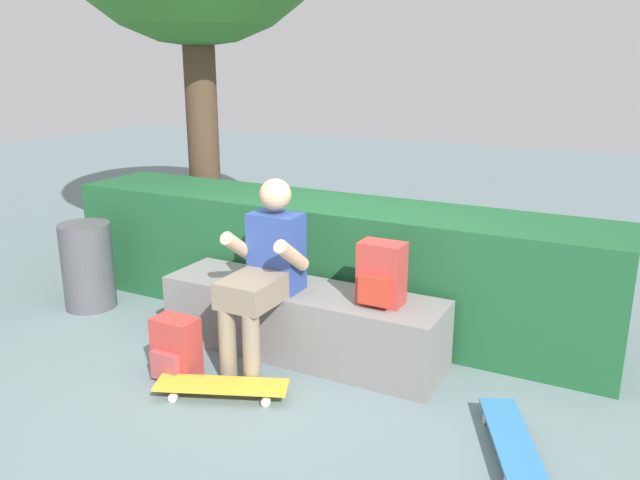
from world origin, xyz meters
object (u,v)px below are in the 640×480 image
bench_main (301,321)px  trash_bin (88,266)px  skateboard_near_person (222,386)px  backpack_on_bench (381,275)px  backpack_on_ground (176,349)px  person_skater (265,267)px  skateboard_beside_bench (512,441)px

bench_main → trash_bin: trash_bin is taller
skateboard_near_person → backpack_on_bench: 1.19m
backpack_on_ground → person_skater: bearing=48.1°
person_skater → bench_main: bearing=57.9°
bench_main → backpack_on_ground: bench_main is taller
person_skater → skateboard_beside_bench: size_ratio=1.51×
backpack_on_bench → bench_main: bearing=179.1°
skateboard_near_person → backpack_on_ground: (-0.41, 0.08, 0.12)m
skateboard_beside_bench → backpack_on_bench: (-0.95, 0.51, 0.60)m
bench_main → skateboard_near_person: bench_main is taller
bench_main → backpack_on_bench: backpack_on_bench is taller
person_skater → trash_bin: 1.85m
person_skater → backpack_on_ground: person_skater is taller
skateboard_beside_bench → backpack_on_bench: bearing=152.0°
skateboard_beside_bench → backpack_on_ground: size_ratio=2.03×
backpack_on_bench → skateboard_near_person: bearing=-134.0°
backpack_on_ground → trash_bin: size_ratio=0.57×
bench_main → skateboard_beside_bench: size_ratio=2.43×
person_skater → skateboard_beside_bench: (1.67, -0.29, -0.60)m
skateboard_near_person → backpack_on_ground: backpack_on_ground is taller
person_skater → backpack_on_bench: 0.75m
person_skater → trash_bin: person_skater is taller
person_skater → skateboard_near_person: size_ratio=1.51×
person_skater → backpack_on_ground: bearing=-131.9°
bench_main → skateboard_beside_bench: (1.53, -0.52, -0.16)m
skateboard_beside_bench → bench_main: bearing=161.4°
bench_main → trash_bin: 1.96m
skateboard_near_person → backpack_on_bench: bearing=46.0°
skateboard_beside_bench → trash_bin: bearing=172.5°
skateboard_near_person → backpack_on_bench: backpack_on_bench is taller
skateboard_near_person → skateboard_beside_bench: size_ratio=1.00×
bench_main → person_skater: bearing=-122.1°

